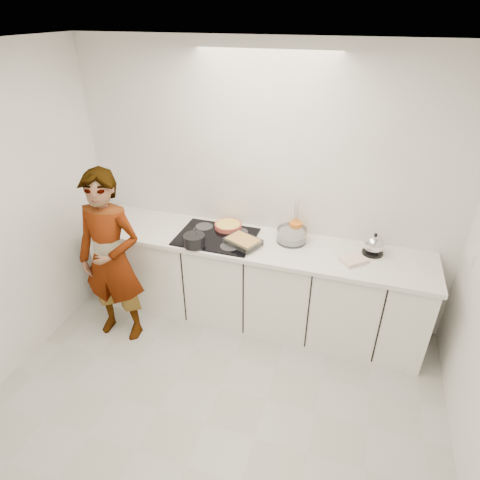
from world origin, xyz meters
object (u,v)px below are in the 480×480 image
(tart_dish, at_px, (228,225))
(kettle, at_px, (374,245))
(baking_dish, at_px, (243,241))
(mixing_bowl, at_px, (292,236))
(saucepan, at_px, (194,240))
(cook, at_px, (111,259))
(hob, at_px, (216,237))
(utensil_crock, at_px, (296,230))

(tart_dish, height_order, kettle, kettle)
(baking_dish, relative_size, mixing_bowl, 1.04)
(tart_dish, height_order, baking_dish, baking_dish)
(saucepan, bearing_deg, mixing_bowl, 24.02)
(tart_dish, distance_m, cook, 1.13)
(hob, relative_size, kettle, 3.52)
(tart_dish, height_order, mixing_bowl, mixing_bowl)
(mixing_bowl, distance_m, kettle, 0.72)
(baking_dish, relative_size, utensil_crock, 2.40)
(baking_dish, bearing_deg, mixing_bowl, 27.79)
(mixing_bowl, bearing_deg, tart_dish, 175.42)
(mixing_bowl, bearing_deg, kettle, 0.55)
(kettle, height_order, utensil_crock, kettle)
(hob, distance_m, kettle, 1.42)
(baking_dish, height_order, utensil_crock, utensil_crock)
(saucepan, distance_m, kettle, 1.58)
(tart_dish, bearing_deg, mixing_bowl, -4.58)
(tart_dish, relative_size, mixing_bowl, 0.94)
(saucepan, height_order, mixing_bowl, saucepan)
(tart_dish, bearing_deg, saucepan, -113.23)
(baking_dish, bearing_deg, utensil_crock, 36.36)
(saucepan, bearing_deg, utensil_crock, 28.93)
(baking_dish, distance_m, utensil_crock, 0.52)
(saucepan, relative_size, mixing_bowl, 0.73)
(hob, height_order, saucepan, saucepan)
(baking_dish, height_order, kettle, kettle)
(tart_dish, relative_size, cook, 0.20)
(utensil_crock, bearing_deg, tart_dish, -176.01)
(saucepan, bearing_deg, baking_dish, 20.12)
(mixing_bowl, bearing_deg, hob, -168.49)
(cook, bearing_deg, tart_dish, 37.71)
(hob, height_order, baking_dish, baking_dish)
(mixing_bowl, relative_size, cook, 0.21)
(saucepan, xyz_separation_m, mixing_bowl, (0.81, 0.36, -0.01))
(saucepan, bearing_deg, hob, 60.50)
(mixing_bowl, distance_m, cook, 1.64)
(hob, height_order, cook, cook)
(saucepan, xyz_separation_m, cook, (-0.68, -0.32, -0.14))
(hob, height_order, utensil_crock, utensil_crock)
(kettle, relative_size, cook, 0.12)
(hob, relative_size, baking_dish, 1.98)
(saucepan, relative_size, utensil_crock, 1.68)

